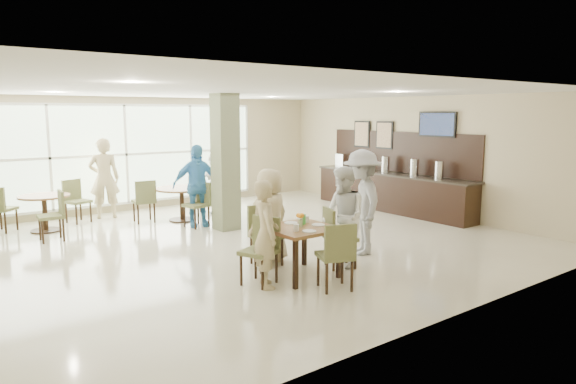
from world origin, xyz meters
TOP-DOWN VIEW (x-y plane):
  - ground at (0.00, 0.00)m, footprint 10.00×10.00m
  - room_shell at (0.00, 0.00)m, footprint 10.00×10.00m
  - window_bank at (-0.50, 4.46)m, footprint 7.00×0.04m
  - column at (0.40, 1.20)m, footprint 0.45×0.45m
  - main_table at (-0.32, -2.19)m, footprint 0.96×0.96m
  - round_table_left at (-2.67, 3.27)m, footprint 1.00×1.00m
  - round_table_right at (0.04, 2.56)m, footprint 1.18×1.18m
  - chairs_main_table at (-0.30, -2.16)m, footprint 2.07×2.04m
  - chairs_table_left at (-2.68, 3.27)m, footprint 2.09×1.96m
  - chairs_table_right at (0.01, 2.53)m, footprint 2.01×1.75m
  - tabletop_clutter at (-0.32, -2.18)m, footprint 0.75×0.80m
  - buffet_counter at (4.70, 0.51)m, footprint 0.64×4.70m
  - wall_tv at (4.94, -0.60)m, footprint 0.06×1.00m
  - framed_art_a at (4.95, 1.00)m, footprint 0.05×0.55m
  - framed_art_b at (4.95, 1.80)m, footprint 0.05×0.55m
  - teen_left at (-0.99, -2.26)m, footprint 0.53×0.64m
  - teen_far at (-0.27, -1.33)m, footprint 0.81×0.52m
  - teen_right at (0.54, -2.20)m, footprint 0.79×0.91m
  - teen_standing at (1.30, -1.84)m, footprint 1.14×1.34m
  - adult_a at (0.05, 1.83)m, footprint 1.14×0.81m
  - adult_b at (0.97, 2.54)m, footprint 1.06×1.64m
  - adult_standing at (-1.25, 3.88)m, footprint 0.78×0.63m

SIDE VIEW (x-z plane):
  - ground at x=0.00m, z-range 0.00..0.00m
  - chairs_main_table at x=-0.30m, z-range 0.00..0.95m
  - chairs_table_left at x=-2.68m, z-range 0.00..0.95m
  - chairs_table_right at x=0.01m, z-range 0.00..0.95m
  - round_table_left at x=-2.67m, z-range 0.18..0.93m
  - buffet_counter at x=4.70m, z-range -0.42..1.53m
  - round_table_right at x=0.04m, z-range 0.21..0.96m
  - main_table at x=-0.32m, z-range 0.28..1.03m
  - teen_left at x=-0.99m, z-range 0.00..1.51m
  - teen_far at x=-0.27m, z-range 0.00..1.54m
  - teen_right at x=0.54m, z-range 0.00..1.59m
  - tabletop_clutter at x=-0.32m, z-range 0.71..0.91m
  - adult_b at x=0.97m, z-range 0.00..1.64m
  - adult_a at x=0.05m, z-range 0.00..1.75m
  - teen_standing at x=1.30m, z-range 0.00..1.80m
  - adult_standing at x=-1.25m, z-range 0.00..1.85m
  - window_bank at x=-0.50m, z-range -2.10..4.90m
  - column at x=0.40m, z-range 0.00..2.80m
  - room_shell at x=0.00m, z-range -3.30..6.70m
  - framed_art_a at x=4.95m, z-range 1.50..2.20m
  - framed_art_b at x=4.95m, z-range 1.50..2.20m
  - wall_tv at x=4.94m, z-range 1.86..2.44m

